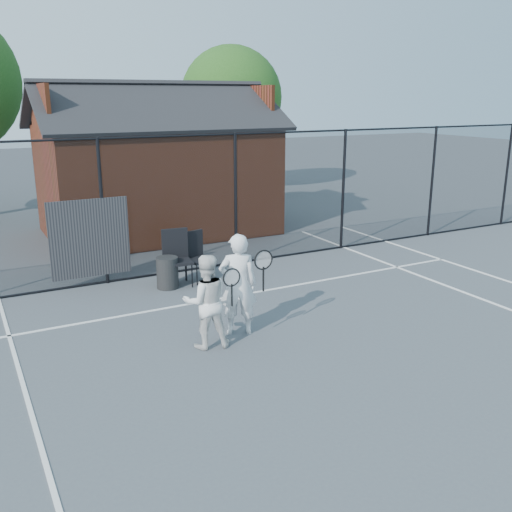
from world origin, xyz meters
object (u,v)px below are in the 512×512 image
waste_bin (167,273)px  chair_right (199,257)px  clubhouse (157,176)px  player_front (238,284)px  chair_left (178,259)px  player_back (206,301)px

waste_bin → chair_right: bearing=10.2°
chair_right → waste_bin: (-0.75, -0.13, -0.19)m
clubhouse → player_front: clubhouse is taller
clubhouse → chair_left: size_ratio=5.77×
chair_left → chair_right: bearing=17.0°
chair_left → chair_right: (0.50, 0.09, -0.05)m
clubhouse → player_front: size_ratio=3.85×
player_back → waste_bin: 3.03m
chair_left → waste_bin: (-0.25, -0.04, -0.24)m
player_back → chair_right: size_ratio=1.45×
clubhouse → waste_bin: bearing=-107.0°
clubhouse → player_front: 7.78m
clubhouse → waste_bin: 5.28m
chair_right → player_back: bearing=-123.9°
player_front → player_back: (-0.67, -0.23, -0.10)m
player_front → chair_left: player_front is taller
chair_right → waste_bin: 0.78m
player_front → waste_bin: (-0.25, 2.74, -0.52)m
player_front → chair_left: bearing=89.9°
player_back → chair_left: size_ratio=1.32×
clubhouse → chair_right: clubhouse is taller
chair_left → waste_bin: bearing=-164.2°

